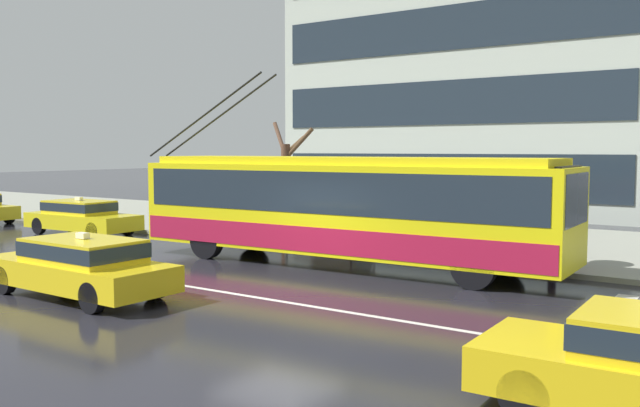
# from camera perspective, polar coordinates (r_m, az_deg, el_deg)

# --- Properties ---
(ground_plane) EXTENTS (160.00, 160.00, 0.00)m
(ground_plane) POSITION_cam_1_polar(r_m,az_deg,el_deg) (15.88, -3.65, -6.92)
(ground_plane) COLOR #23222A
(sidewalk_slab) EXTENTS (80.00, 10.00, 0.14)m
(sidewalk_slab) POSITION_cam_1_polar(r_m,az_deg,el_deg) (24.22, 10.99, -2.85)
(sidewalk_slab) COLOR gray
(sidewalk_slab) RESTS_ON ground_plane
(crosswalk_stripe_edge_near) EXTENTS (0.44, 4.40, 0.01)m
(crosswalk_stripe_edge_near) POSITION_cam_1_polar(r_m,az_deg,el_deg) (14.21, 22.86, -8.62)
(crosswalk_stripe_edge_near) COLOR beige
(crosswalk_stripe_edge_near) RESTS_ON ground_plane
(lane_centre_line) EXTENTS (72.00, 0.14, 0.01)m
(lane_centre_line) POSITION_cam_1_polar(r_m,az_deg,el_deg) (14.98, -6.53, -7.63)
(lane_centre_line) COLOR silver
(lane_centre_line) RESTS_ON ground_plane
(trolleybus) EXTENTS (13.10, 2.95, 5.35)m
(trolleybus) POSITION_cam_1_polar(r_m,az_deg,el_deg) (18.40, 1.87, -0.22)
(trolleybus) COLOR yellow
(trolleybus) RESTS_ON ground_plane
(taxi_oncoming_near) EXTENTS (4.67, 1.80, 1.39)m
(taxi_oncoming_near) POSITION_cam_1_polar(r_m,az_deg,el_deg) (15.47, -19.45, -4.83)
(taxi_oncoming_near) COLOR yellow
(taxi_oncoming_near) RESTS_ON ground_plane
(taxi_queued_behind_bus) EXTENTS (4.71, 1.93, 1.39)m
(taxi_queued_behind_bus) POSITION_cam_1_polar(r_m,az_deg,el_deg) (26.73, -19.37, -0.97)
(taxi_queued_behind_bus) COLOR yellow
(taxi_queued_behind_bus) RESTS_ON ground_plane
(bus_shelter) EXTENTS (3.91, 1.69, 2.63)m
(bus_shelter) POSITION_cam_1_polar(r_m,az_deg,el_deg) (22.49, 0.02, 1.87)
(bus_shelter) COLOR gray
(bus_shelter) RESTS_ON sidewalk_slab
(pedestrian_at_shelter) EXTENTS (1.50, 1.50, 1.98)m
(pedestrian_at_shelter) POSITION_cam_1_polar(r_m,az_deg,el_deg) (23.69, 1.84, 1.16)
(pedestrian_at_shelter) COLOR brown
(pedestrian_at_shelter) RESTS_ON sidewalk_slab
(pedestrian_approaching_curb) EXTENTS (1.39, 1.39, 1.97)m
(pedestrian_approaching_curb) POSITION_cam_1_polar(r_m,az_deg,el_deg) (22.89, 2.91, 0.97)
(pedestrian_approaching_curb) COLOR brown
(pedestrian_approaching_curb) RESTS_ON sidewalk_slab
(pedestrian_walking_past) EXTENTS (1.57, 1.57, 2.03)m
(pedestrian_walking_past) POSITION_cam_1_polar(r_m,az_deg,el_deg) (18.62, 19.14, 0.13)
(pedestrian_walking_past) COLOR black
(pedestrian_walking_past) RESTS_ON sidewalk_slab
(street_tree_bare) EXTENTS (2.12, 1.55, 4.07)m
(street_tree_bare) POSITION_cam_1_polar(r_m,az_deg,el_deg) (25.44, -2.79, 2.22)
(street_tree_bare) COLOR brown
(street_tree_bare) RESTS_ON sidewalk_slab
(office_tower_corner_left) EXTENTS (18.83, 14.13, 21.29)m
(office_tower_corner_left) POSITION_cam_1_polar(r_m,az_deg,el_deg) (40.13, 14.38, 15.19)
(office_tower_corner_left) COLOR #ACB5A8
(office_tower_corner_left) RESTS_ON ground_plane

